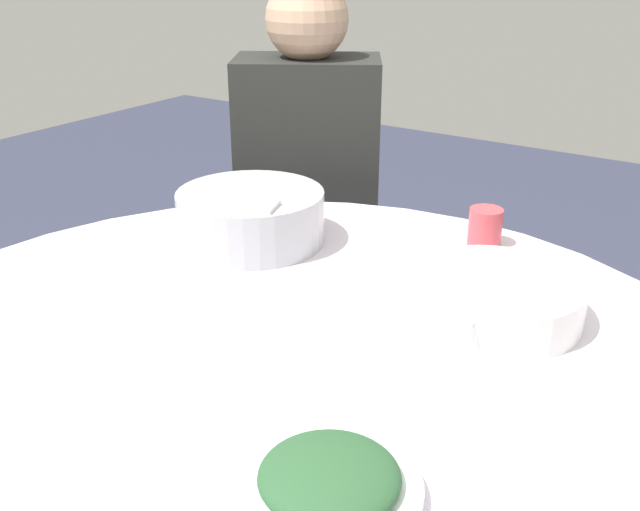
% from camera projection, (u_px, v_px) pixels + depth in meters
% --- Properties ---
extents(round_dining_table, '(1.29, 1.29, 0.76)m').
position_uv_depth(round_dining_table, '(273.00, 420.00, 1.02)').
color(round_dining_table, '#99999E').
rests_on(round_dining_table, ground).
extents(rice_bowl, '(0.27, 0.27, 0.11)m').
position_uv_depth(rice_bowl, '(251.00, 216.00, 1.35)').
color(rice_bowl, '#B2B5BA').
rests_on(rice_bowl, round_dining_table).
extents(soup_bowl, '(0.26, 0.28, 0.06)m').
position_uv_depth(soup_bowl, '(494.00, 299.00, 1.09)').
color(soup_bowl, white).
rests_on(soup_bowl, round_dining_table).
extents(dish_greens, '(0.19, 0.19, 0.05)m').
position_uv_depth(dish_greens, '(329.00, 483.00, 0.74)').
color(dish_greens, white).
rests_on(dish_greens, round_dining_table).
extents(tea_cup_far, '(0.06, 0.06, 0.07)m').
position_uv_depth(tea_cup_far, '(485.00, 227.00, 1.34)').
color(tea_cup_far, '#C8444A').
rests_on(tea_cup_far, round_dining_table).
extents(stool_for_diner_left, '(0.37, 0.37, 0.44)m').
position_uv_depth(stool_for_diner_left, '(309.00, 356.00, 2.01)').
color(stool_for_diner_left, brown).
rests_on(stool_for_diner_left, ground).
extents(diner_left, '(0.45, 0.46, 0.76)m').
position_uv_depth(diner_left, '(308.00, 167.00, 1.80)').
color(diner_left, '#2D333D').
rests_on(diner_left, stool_for_diner_left).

